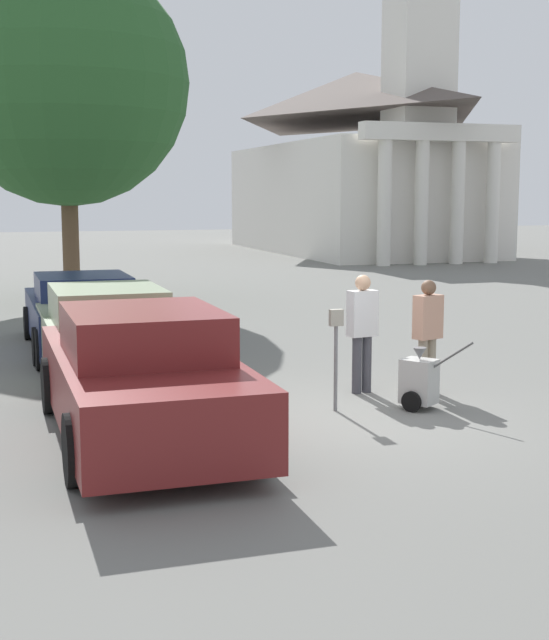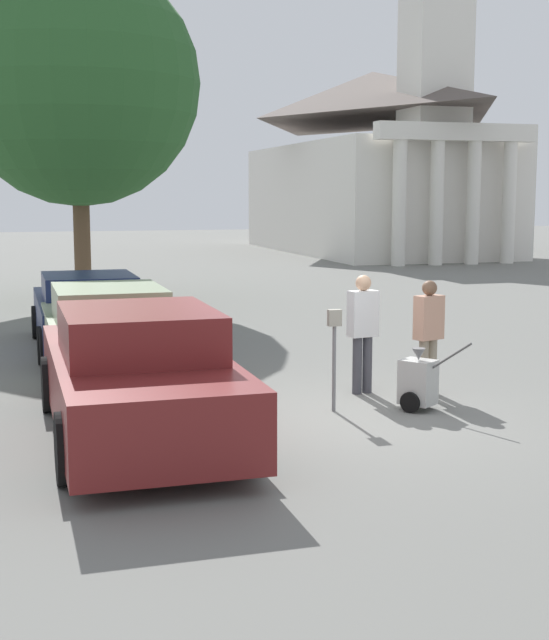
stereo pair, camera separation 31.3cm
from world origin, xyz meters
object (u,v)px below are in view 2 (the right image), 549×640
at_px(person_supervisor, 429,330).
at_px(person_worker, 363,326).
at_px(parking_meter, 334,341).
at_px(church, 377,147).
at_px(parked_car_sage, 108,339).
at_px(parked_car_navy, 89,313).
at_px(equipment_cart, 418,382).
at_px(parked_car_maroon, 137,377).

bearing_deg(person_supervisor, person_worker, -36.45).
distance_m(parking_meter, church, 33.18).
distance_m(person_worker, church, 32.05).
bearing_deg(parked_car_sage, parked_car_navy, 89.78).
bearing_deg(person_supervisor, equipment_cart, 38.62).
bearing_deg(church, person_supervisor, -111.77).
xyz_separation_m(parked_car_sage, person_worker, (3.47, -1.68, 0.28)).
xyz_separation_m(parked_car_navy, person_supervisor, (4.37, -5.34, 0.28)).
bearing_deg(equipment_cart, person_worker, 70.41).
bearing_deg(parked_car_sage, parked_car_maroon, -90.22).
relative_size(parked_car_maroon, parked_car_navy, 1.09).
bearing_deg(parked_car_sage, church, 59.37).
xyz_separation_m(parking_meter, equipment_cart, (1.11, -0.26, -0.57)).
xyz_separation_m(parked_car_maroon, parking_meter, (2.69, 0.54, 0.22)).
xyz_separation_m(parked_car_maroon, church, (16.12, 30.59, 4.43)).
height_order(parked_car_maroon, parked_car_navy, parked_car_maroon).
bearing_deg(parked_car_maroon, church, 61.99).
distance_m(equipment_cart, church, 33.07).
height_order(parked_car_sage, church, church).
height_order(parked_car_maroon, person_supervisor, person_supervisor).
bearing_deg(church, parked_car_sage, -120.41).
relative_size(parked_car_maroon, church, 0.22).
xyz_separation_m(parked_car_maroon, equipment_cart, (3.80, 0.28, -0.35)).
relative_size(parked_car_navy, church, 0.20).
bearing_deg(church, person_worker, -113.47).
relative_size(parking_meter, church, 0.06).
bearing_deg(parked_car_navy, person_supervisor, -50.94).
relative_size(parked_car_sage, church, 0.21).
bearing_deg(person_worker, parked_car_navy, -64.49).
relative_size(parked_car_navy, parking_meter, 3.40).
bearing_deg(person_worker, parked_car_sage, -34.86).
relative_size(parking_meter, person_worker, 0.79).
xyz_separation_m(parked_car_sage, church, (16.12, 27.47, 4.46)).
distance_m(parked_car_maroon, person_worker, 3.76).
xyz_separation_m(parked_car_navy, parking_meter, (2.69, -5.94, 0.29)).
relative_size(parking_meter, equipment_cart, 1.38).
bearing_deg(equipment_cart, parked_car_sage, 107.70).
height_order(parked_car_navy, person_supervisor, person_supervisor).
height_order(parking_meter, person_worker, person_worker).
bearing_deg(parking_meter, person_worker, 49.27).
distance_m(parked_car_navy, person_worker, 6.12).
xyz_separation_m(person_worker, person_supervisor, (0.90, -0.30, -0.05)).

